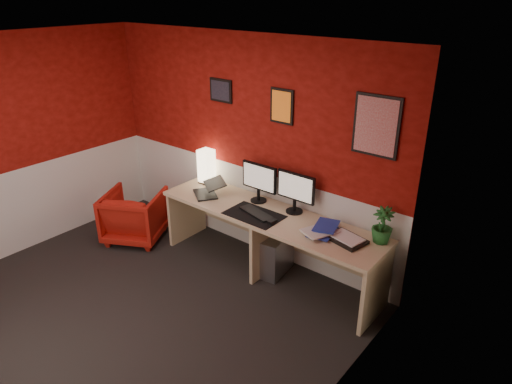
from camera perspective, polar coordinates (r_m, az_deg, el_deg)
name	(u,v)px	position (r m, az deg, el deg)	size (l,w,h in m)	color
ground	(131,314)	(4.79, -15.28, -14.36)	(4.00, 3.50, 0.01)	black
ceiling	(94,47)	(3.82, -19.52, 16.59)	(4.00, 3.50, 0.01)	white
wall_back	(245,147)	(5.23, -1.38, 5.61)	(4.00, 0.01, 2.50)	maroon
wall_left	(7,150)	(5.83, -28.56, 4.59)	(0.01, 3.50, 2.50)	maroon
wall_right	(310,284)	(2.90, 6.76, -11.23)	(0.01, 3.50, 2.50)	maroon
wainscot_back	(245,206)	(5.52, -1.34, -1.81)	(4.00, 0.01, 1.00)	silver
wainscot_left	(21,210)	(6.09, -27.15, -2.05)	(0.01, 3.50, 1.00)	silver
wainscot_right	(304,374)	(3.39, 6.02, -21.60)	(0.01, 3.50, 1.00)	silver
desk	(268,244)	(5.01, 1.49, -6.44)	(2.60, 0.65, 0.73)	#D0B885
shoji_lamp	(207,167)	(5.55, -6.16, 3.07)	(0.16, 0.16, 0.40)	#FFE5B2
laptop	(205,186)	(5.25, -6.36, 0.74)	(0.33, 0.23, 0.22)	black
monitor_left	(259,177)	(5.00, 0.32, 1.88)	(0.45, 0.06, 0.58)	black
monitor_right	(295,187)	(4.77, 4.88, 0.65)	(0.45, 0.06, 0.58)	black
desk_mat	(254,215)	(4.81, -0.24, -2.84)	(0.60, 0.38, 0.01)	black
keyboard	(256,213)	(4.82, 0.03, -2.61)	(0.42, 0.14, 0.02)	black
mouse	(272,221)	(4.64, 2.00, -3.67)	(0.06, 0.10, 0.03)	black
book_bottom	(311,229)	(4.54, 6.90, -4.64)	(0.23, 0.31, 0.03)	#22339E
book_middle	(313,226)	(4.54, 7.07, -4.23)	(0.24, 0.32, 0.02)	silver
book_top	(316,224)	(4.54, 7.41, -3.97)	(0.22, 0.29, 0.03)	#22339E
zen_tray	(346,239)	(4.42, 11.17, -5.78)	(0.35, 0.25, 0.03)	black
potted_plant	(383,225)	(4.40, 15.44, -4.01)	(0.20, 0.20, 0.35)	#19591E
pc_tower	(277,254)	(5.09, 2.61, -7.75)	(0.20, 0.45, 0.45)	#99999E
armchair	(135,215)	(5.90, -14.81, -2.83)	(0.67, 0.69, 0.63)	#A81F15
art_left	(221,90)	(5.28, -4.37, 12.46)	(0.32, 0.02, 0.26)	black
art_center	(282,106)	(4.77, 3.23, 10.59)	(0.28, 0.02, 0.36)	orange
art_right	(376,126)	(4.27, 14.71, 7.94)	(0.44, 0.02, 0.56)	red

